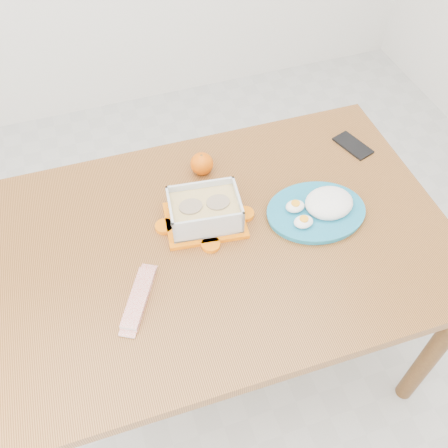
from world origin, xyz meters
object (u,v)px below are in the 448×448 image
object	(u,v)px
orange_fruit	(202,164)
rice_plate	(320,207)
smartphone	(353,145)
dining_table	(224,254)
food_container	(205,211)

from	to	relation	value
orange_fruit	rice_plate	xyz separation A→B (m)	(0.29, -0.29, -0.01)
orange_fruit	smartphone	size ratio (longest dim) A/B	0.55
orange_fruit	smartphone	xyz separation A→B (m)	(0.53, -0.05, -0.03)
dining_table	food_container	xyz separation A→B (m)	(-0.03, 0.07, 0.14)
food_container	rice_plate	size ratio (longest dim) A/B	0.78
rice_plate	food_container	bearing A→B (deg)	173.11
dining_table	orange_fruit	bearing A→B (deg)	87.13
food_container	orange_fruit	bearing A→B (deg)	82.51
dining_table	rice_plate	world-z (taller)	rice_plate
orange_fruit	smartphone	world-z (taller)	orange_fruit
dining_table	food_container	distance (m)	0.16
dining_table	smartphone	xyz separation A→B (m)	(0.55, 0.23, 0.09)
food_container	dining_table	bearing A→B (deg)	-56.99
dining_table	orange_fruit	world-z (taller)	orange_fruit
food_container	orange_fruit	world-z (taller)	food_container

